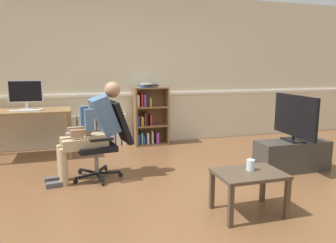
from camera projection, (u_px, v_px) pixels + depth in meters
name	position (u px, v px, depth m)	size (l,w,h in m)	color
ground_plane	(177.00, 198.00, 3.42)	(18.00, 18.00, 0.00)	brown
back_wall	(132.00, 71.00, 5.70)	(12.00, 0.13, 2.70)	beige
computer_desk	(26.00, 117.00, 4.85)	(1.34, 0.66, 0.76)	olive
imac_monitor	(26.00, 93.00, 4.86)	(0.51, 0.14, 0.46)	silver
keyboard	(25.00, 111.00, 4.70)	(0.43, 0.12, 0.02)	white
computer_mouse	(41.00, 110.00, 4.78)	(0.06, 0.10, 0.03)	white
bookshelf	(149.00, 116.00, 5.71)	(0.62, 0.29, 1.13)	brown
radiator	(100.00, 131.00, 5.60)	(0.96, 0.08, 0.58)	white
office_chair	(107.00, 137.00, 4.01)	(0.77, 0.63, 0.99)	black
person_seated	(92.00, 128.00, 3.92)	(0.98, 0.45, 1.23)	tan
tv_stand	(292.00, 156.00, 4.31)	(1.01, 0.38, 0.42)	#3D3833
tv_screen	(295.00, 117.00, 4.22)	(0.22, 0.91, 0.63)	black
coffee_table	(249.00, 179.00, 3.01)	(0.65, 0.46, 0.42)	#4C3D2D
drinking_glass	(251.00, 165.00, 3.04)	(0.08, 0.08, 0.11)	silver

